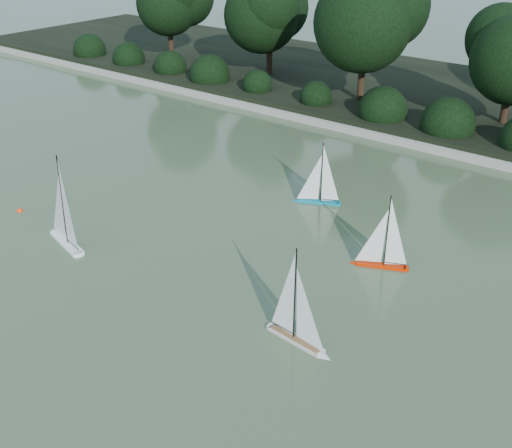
% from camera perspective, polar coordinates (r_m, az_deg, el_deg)
% --- Properties ---
extents(ground, '(80.00, 80.00, 0.00)m').
position_cam_1_polar(ground, '(9.74, -8.21, -8.19)').
color(ground, '#3B4C2D').
rests_on(ground, ground).
extents(pond_coping, '(40.00, 0.35, 0.18)m').
position_cam_1_polar(pond_coping, '(16.45, 14.90, 6.67)').
color(pond_coping, gray).
rests_on(pond_coping, ground).
extents(far_bank, '(40.00, 8.00, 0.30)m').
position_cam_1_polar(far_bank, '(20.01, 19.80, 9.77)').
color(far_bank, black).
rests_on(far_bank, ground).
extents(shrub_hedge, '(29.10, 1.10, 1.10)m').
position_cam_1_polar(shrub_hedge, '(17.13, 16.32, 8.57)').
color(shrub_hedge, black).
rests_on(shrub_hedge, ground).
extents(sailboat_white_a, '(1.33, 0.52, 1.82)m').
position_cam_1_polar(sailboat_white_a, '(12.01, -16.82, -0.33)').
color(sailboat_white_a, white).
rests_on(sailboat_white_a, ground).
extents(sailboat_white_b, '(1.15, 0.28, 1.57)m').
position_cam_1_polar(sailboat_white_b, '(9.01, 4.00, -9.33)').
color(sailboat_white_b, beige).
rests_on(sailboat_white_b, ground).
extents(sailboat_orange, '(0.98, 0.55, 1.40)m').
position_cam_1_polar(sailboat_orange, '(10.97, 10.77, -2.69)').
color(sailboat_orange, red).
rests_on(sailboat_orange, ground).
extents(sailboat_teal, '(0.97, 0.58, 1.39)m').
position_cam_1_polar(sailboat_teal, '(13.09, 5.28, 2.78)').
color(sailboat_teal, '#0A7C91').
rests_on(sailboat_teal, ground).
extents(race_buoy, '(0.13, 0.13, 0.13)m').
position_cam_1_polar(race_buoy, '(13.59, -20.25, 1.07)').
color(race_buoy, '#FF390D').
rests_on(race_buoy, ground).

